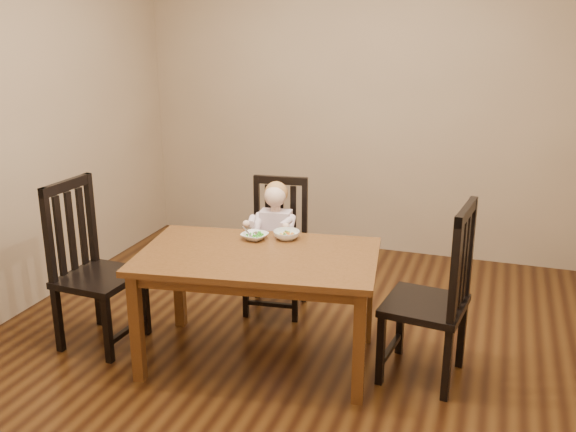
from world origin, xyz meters
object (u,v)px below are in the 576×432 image
(chair_right, at_px, (435,297))
(bowl_veg, at_px, (287,235))
(chair_child, at_px, (277,248))
(toddler, at_px, (275,233))
(chair_left, at_px, (92,268))
(dining_table, at_px, (258,266))
(bowl_peas, at_px, (255,236))

(chair_right, relative_size, bowl_veg, 6.52)
(chair_child, bearing_deg, bowl_veg, 110.01)
(chair_right, distance_m, toddler, 1.30)
(chair_left, distance_m, toddler, 1.24)
(chair_left, relative_size, toddler, 2.18)
(chair_child, relative_size, chair_left, 0.89)
(dining_table, height_order, chair_right, chair_right)
(dining_table, relative_size, chair_left, 1.41)
(toddler, distance_m, bowl_veg, 0.48)
(chair_child, xyz_separation_m, toddler, (0.01, -0.05, 0.12))
(chair_left, distance_m, chair_right, 2.11)
(chair_child, xyz_separation_m, chair_left, (-0.93, -0.86, 0.06))
(toddler, bearing_deg, bowl_peas, 87.62)
(chair_left, xyz_separation_m, toddler, (0.93, 0.82, 0.07))
(dining_table, xyz_separation_m, bowl_peas, (-0.11, 0.23, 0.10))
(bowl_peas, distance_m, bowl_veg, 0.20)
(toddler, xyz_separation_m, bowl_veg, (0.22, -0.40, 0.14))
(dining_table, height_order, bowl_peas, bowl_peas)
(dining_table, bearing_deg, bowl_veg, 75.98)
(dining_table, distance_m, chair_child, 0.78)
(chair_right, relative_size, bowl_peas, 6.74)
(dining_table, height_order, chair_left, chair_left)
(chair_child, height_order, toddler, chair_child)
(chair_child, bearing_deg, chair_left, 36.39)
(toddler, distance_m, bowl_peas, 0.50)
(dining_table, distance_m, toddler, 0.72)
(chair_right, xyz_separation_m, bowl_peas, (-1.13, 0.10, 0.21))
(bowl_veg, bearing_deg, toddler, 118.57)
(chair_right, distance_m, bowl_veg, 0.98)
(bowl_veg, bearing_deg, chair_right, -10.29)
(dining_table, xyz_separation_m, chair_child, (-0.15, 0.75, -0.16))
(toddler, relative_size, bowl_peas, 3.09)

